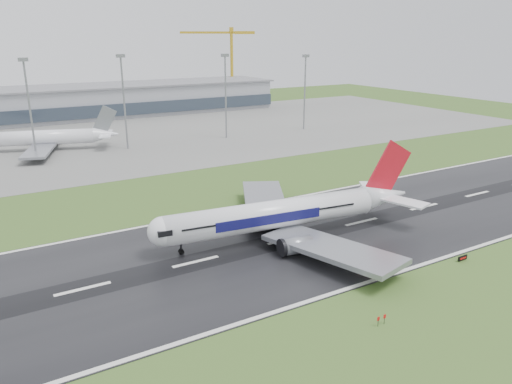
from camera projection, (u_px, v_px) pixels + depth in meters
ground at (196, 262)px, 89.38m from camera, size 520.00×520.00×0.00m
runway at (196, 262)px, 89.37m from camera, size 400.00×45.00×0.10m
apron at (68, 141)px, 192.16m from camera, size 400.00×130.00×0.08m
terminal at (43, 105)px, 239.23m from camera, size 240.00×36.00×15.00m
main_airliner at (291, 196)px, 98.75m from camera, size 64.34×61.90×17.22m
parked_airliner at (43, 130)px, 174.95m from camera, size 63.44×61.17×15.01m
tower_crane at (232, 66)px, 301.28m from camera, size 44.16×15.60×44.78m
runway_sign at (463, 258)px, 89.74m from camera, size 2.31×0.39×1.04m
floodmast_2 at (30, 112)px, 159.85m from camera, size 0.64×0.64×31.88m
floodmast_3 at (124, 105)px, 174.73m from camera, size 0.64×0.64×32.46m
floodmast_4 at (226, 98)px, 194.40m from camera, size 0.64×0.64×31.91m
floodmast_5 at (305, 94)px, 213.15m from camera, size 0.64×0.64×30.99m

